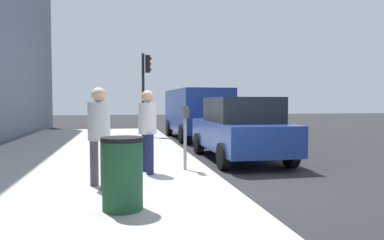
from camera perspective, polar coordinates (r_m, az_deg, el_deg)
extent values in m
plane|color=#232326|center=(7.25, 5.03, -10.33)|extent=(80.00, 80.00, 0.00)
cube|color=#A8A59E|center=(7.04, -19.58, -10.25)|extent=(28.00, 6.00, 0.15)
cylinder|color=gray|center=(8.15, -1.08, -3.67)|extent=(0.07, 0.07, 1.15)
cube|color=#383D42|center=(8.00, -0.96, 1.27)|extent=(0.16, 0.11, 0.26)
cube|color=#383D42|center=(8.20, -1.20, 1.31)|extent=(0.16, 0.11, 0.26)
cube|color=#268C33|center=(8.01, -0.54, 1.42)|extent=(0.10, 0.01, 0.10)
cube|color=#268C33|center=(8.20, -0.79, 1.45)|extent=(0.10, 0.01, 0.10)
cylinder|color=#191E4C|center=(8.02, -7.20, -4.97)|extent=(0.15, 0.15, 0.83)
cylinder|color=#191E4C|center=(7.65, -6.49, -5.34)|extent=(0.15, 0.15, 0.83)
cylinder|color=silver|center=(7.77, -6.88, 0.26)|extent=(0.38, 0.38, 0.65)
sphere|color=tan|center=(7.76, -6.91, 3.62)|extent=(0.26, 0.26, 0.26)
cylinder|color=#47474C|center=(6.84, -14.86, -6.38)|extent=(0.15, 0.15, 0.83)
cylinder|color=#47474C|center=(6.51, -13.30, -6.83)|extent=(0.15, 0.15, 0.83)
cylinder|color=silver|center=(6.59, -14.18, -0.20)|extent=(0.38, 0.38, 0.66)
sphere|color=beige|center=(6.58, -14.23, 3.78)|extent=(0.26, 0.26, 0.26)
cube|color=navy|center=(10.53, 7.34, -2.29)|extent=(4.40, 1.85, 0.76)
cube|color=black|center=(10.30, 7.71, 1.60)|extent=(2.20, 1.70, 0.68)
cylinder|color=black|center=(11.72, 1.03, -3.62)|extent=(0.66, 0.22, 0.66)
cylinder|color=black|center=(12.20, 9.10, -3.39)|extent=(0.66, 0.22, 0.66)
cylinder|color=black|center=(8.96, 4.90, -5.63)|extent=(0.66, 0.22, 0.66)
cylinder|color=black|center=(9.59, 15.03, -5.16)|extent=(0.66, 0.22, 0.66)
cube|color=navy|center=(16.37, 0.65, 1.56)|extent=(5.25, 2.14, 1.80)
cylinder|color=black|center=(17.89, -3.55, -1.22)|extent=(0.77, 0.24, 0.76)
cylinder|color=black|center=(18.28, 2.35, -1.13)|extent=(0.77, 0.24, 0.76)
cylinder|color=black|center=(14.57, -1.48, -2.15)|extent=(0.77, 0.24, 0.76)
cylinder|color=black|center=(15.05, 5.64, -2.00)|extent=(0.77, 0.24, 0.76)
cylinder|color=black|center=(16.34, -7.54, 3.88)|extent=(0.12, 0.12, 3.60)
cube|color=black|center=(16.43, -6.87, 8.60)|extent=(0.24, 0.20, 0.76)
sphere|color=red|center=(16.46, -6.48, 9.43)|extent=(0.14, 0.14, 0.14)
sphere|color=orange|center=(16.44, -6.48, 8.60)|extent=(0.14, 0.14, 0.14)
sphere|color=green|center=(16.42, -6.48, 7.76)|extent=(0.14, 0.14, 0.14)
cylinder|color=#1E4C2D|center=(5.26, -10.67, -8.44)|extent=(0.56, 0.56, 0.95)
cylinder|color=black|center=(5.18, -10.73, -2.96)|extent=(0.59, 0.59, 0.06)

